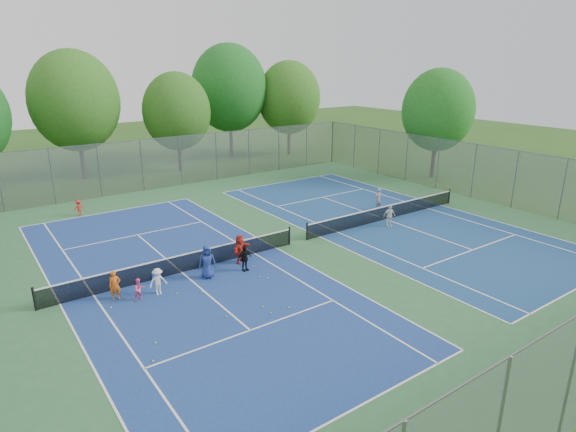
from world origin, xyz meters
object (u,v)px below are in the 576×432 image
at_px(ball_hopper, 207,262).
at_px(instructor, 378,199).
at_px(net_left, 181,264).
at_px(ball_crate, 157,275).
at_px(net_right, 386,213).

xyz_separation_m(ball_hopper, instructor, (13.88, 2.03, 0.47)).
bearing_deg(net_left, instructor, 6.95).
bearing_deg(ball_hopper, net_left, 171.61).
distance_m(net_left, instructor, 15.25).
bearing_deg(ball_crate, instructor, 6.27).
bearing_deg(net_left, ball_hopper, -8.39).
bearing_deg(ball_crate, net_left, -2.22).
distance_m(ball_crate, instructor, 16.48).
height_order(net_right, ball_hopper, net_right).
relative_size(net_left, net_right, 1.00).
relative_size(net_left, ball_crate, 32.35).
relative_size(ball_crate, ball_hopper, 0.69).
distance_m(net_right, ball_crate, 15.24).
bearing_deg(net_left, net_right, 0.00).
bearing_deg(instructor, net_left, 5.48).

